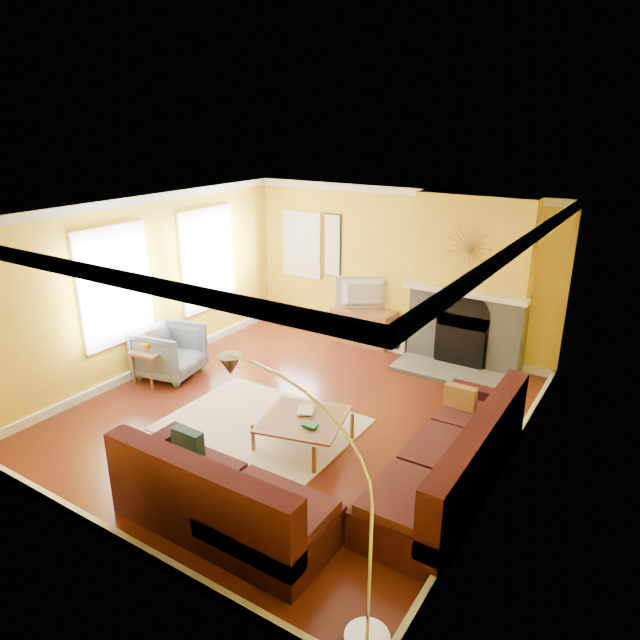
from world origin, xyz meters
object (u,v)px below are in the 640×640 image
Objects in this scene: coffee_table at (303,431)px; media_console at (363,326)px; sectional_sofa at (338,437)px; side_table at (152,366)px; armchair at (170,351)px; arc_lamp at (304,503)px.

coffee_table is 0.87× the size of media_console.
coffee_table is (-0.64, 0.26, -0.26)m from sectional_sofa.
sectional_sofa is 3.98m from media_console.
armchair is at bearing 79.54° from side_table.
sectional_sofa is at bearing -22.38° from coffee_table.
sectional_sofa is 2.01m from arc_lamp.
coffee_table is at bearing -73.51° from media_console.
armchair is at bearing 166.69° from sectional_sofa.
coffee_table is 2.61m from arc_lamp.
sectional_sofa reaches higher than side_table.
armchair is (-3.48, 0.82, -0.06)m from sectional_sofa.
arc_lamp is at bearing -27.91° from side_table.
sectional_sofa is 0.74m from coffee_table.
media_console is (-1.64, 3.63, -0.15)m from sectional_sofa.
media_console is at bearing 114.30° from sectional_sofa.
sectional_sofa is at bearing -65.70° from media_console.
sectional_sofa is 4.16× the size of armchair.
side_table reaches higher than coffee_table.
arc_lamp reaches higher than sectional_sofa.
armchair is 1.65× the size of side_table.
side_table is 0.25× the size of arc_lamp.
sectional_sofa is 3.76× the size of coffee_table.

